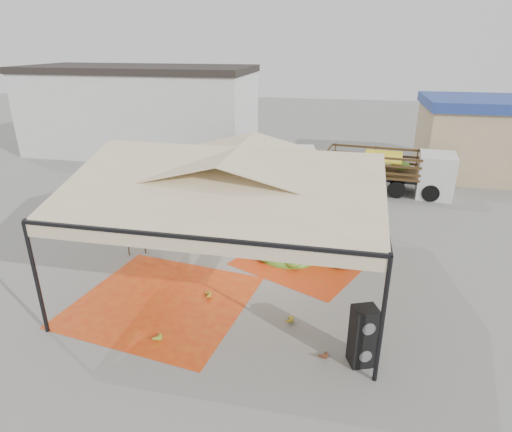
% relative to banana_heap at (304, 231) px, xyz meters
% --- Properties ---
extents(ground, '(90.00, 90.00, 0.00)m').
position_rel_banana_heap_xyz_m(ground, '(-1.77, -2.26, -0.56)').
color(ground, slate).
rests_on(ground, ground).
extents(canopy_tent, '(8.10, 8.10, 4.00)m').
position_rel_banana_heap_xyz_m(canopy_tent, '(-1.77, -2.26, 2.74)').
color(canopy_tent, black).
rests_on(canopy_tent, ground).
extents(building_white, '(14.30, 6.30, 5.40)m').
position_rel_banana_heap_xyz_m(building_white, '(-11.77, 11.74, 2.15)').
color(building_white, silver).
rests_on(building_white, ground).
extents(building_tan, '(6.30, 5.30, 4.10)m').
position_rel_banana_heap_xyz_m(building_tan, '(8.23, 10.74, 1.52)').
color(building_tan, tan).
rests_on(building_tan, ground).
extents(tarp_left, '(5.11, 4.93, 0.01)m').
position_rel_banana_heap_xyz_m(tarp_left, '(-3.48, -4.40, -0.55)').
color(tarp_left, '#C45712').
rests_on(tarp_left, ground).
extents(tarp_right, '(5.05, 5.15, 0.01)m').
position_rel_banana_heap_xyz_m(tarp_right, '(0.22, -0.95, -0.55)').
color(tarp_right, red).
rests_on(tarp_right, ground).
extents(banana_heap, '(6.44, 5.92, 1.12)m').
position_rel_banana_heap_xyz_m(banana_heap, '(0.00, 0.00, 0.00)').
color(banana_heap, '#477D1A').
rests_on(banana_heap, ground).
extents(hand_yellow_a, '(0.48, 0.40, 0.21)m').
position_rel_banana_heap_xyz_m(hand_yellow_a, '(0.07, -4.60, -0.45)').
color(hand_yellow_a, '#B68E24').
rests_on(hand_yellow_a, ground).
extents(hand_yellow_b, '(0.59, 0.57, 0.21)m').
position_rel_banana_heap_xyz_m(hand_yellow_b, '(-2.36, -3.97, -0.45)').
color(hand_yellow_b, gold).
rests_on(hand_yellow_b, ground).
extents(hand_red_a, '(0.51, 0.49, 0.18)m').
position_rel_banana_heap_xyz_m(hand_red_a, '(1.06, -5.72, -0.47)').
color(hand_red_a, '#5B2D14').
rests_on(hand_red_a, ground).
extents(hand_red_b, '(0.51, 0.43, 0.22)m').
position_rel_banana_heap_xyz_m(hand_red_b, '(1.93, -4.41, -0.45)').
color(hand_red_b, '#552913').
rests_on(hand_red_b, ground).
extents(hand_green, '(0.47, 0.41, 0.20)m').
position_rel_banana_heap_xyz_m(hand_green, '(-2.98, -5.96, -0.46)').
color(hand_green, '#5B821B').
rests_on(hand_green, ground).
extents(hanging_bunches, '(3.24, 0.24, 0.20)m').
position_rel_banana_heap_xyz_m(hanging_bunches, '(0.42, -3.37, 2.06)').
color(hanging_bunches, '#5F831B').
rests_on(hanging_bunches, ground).
extents(speaker_stack, '(0.66, 0.62, 1.46)m').
position_rel_banana_heap_xyz_m(speaker_stack, '(1.93, -5.77, 0.17)').
color(speaker_stack, black).
rests_on(speaker_stack, ground).
extents(banana_leaves, '(0.96, 1.36, 3.70)m').
position_rel_banana_heap_xyz_m(banana_leaves, '(-5.47, -2.10, -0.56)').
color(banana_leaves, '#3C721E').
rests_on(banana_leaves, ground).
extents(vendor, '(0.60, 0.46, 1.49)m').
position_rel_banana_heap_xyz_m(vendor, '(0.28, 1.39, 0.19)').
color(vendor, gray).
rests_on(vendor, ground).
extents(truck_left, '(6.01, 2.95, 1.98)m').
position_rel_banana_heap_xyz_m(truck_left, '(-2.82, 6.11, 0.66)').
color(truck_left, '#4B2619').
rests_on(truck_left, ground).
extents(truck_right, '(6.00, 2.61, 2.00)m').
position_rel_banana_heap_xyz_m(truck_right, '(3.54, 6.84, 0.67)').
color(truck_right, '#4F341A').
rests_on(truck_right, ground).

